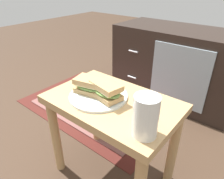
% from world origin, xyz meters
% --- Properties ---
extents(ground_plane, '(8.00, 8.00, 0.00)m').
position_xyz_m(ground_plane, '(0.00, 0.00, 0.00)').
color(ground_plane, '#3D2B1E').
extents(side_table, '(0.56, 0.36, 0.46)m').
position_xyz_m(side_table, '(0.00, 0.00, 0.37)').
color(side_table, tan).
rests_on(side_table, ground).
extents(tv_cabinet, '(0.96, 0.46, 0.58)m').
position_xyz_m(tv_cabinet, '(-0.11, 0.95, 0.29)').
color(tv_cabinet, black).
rests_on(tv_cabinet, ground).
extents(area_rug, '(1.16, 0.77, 0.01)m').
position_xyz_m(area_rug, '(-0.49, 0.43, 0.00)').
color(area_rug, '#4C1E19').
rests_on(area_rug, ground).
extents(plate, '(0.25, 0.25, 0.01)m').
position_xyz_m(plate, '(-0.06, -0.02, 0.47)').
color(plate, silver).
rests_on(plate, side_table).
extents(sandwich_front, '(0.16, 0.11, 0.07)m').
position_xyz_m(sandwich_front, '(-0.10, -0.02, 0.50)').
color(sandwich_front, tan).
rests_on(sandwich_front, plate).
extents(sandwich_back, '(0.16, 0.11, 0.07)m').
position_xyz_m(sandwich_back, '(-0.02, -0.02, 0.51)').
color(sandwich_back, tan).
rests_on(sandwich_back, plate).
extents(beer_glass, '(0.08, 0.08, 0.15)m').
position_xyz_m(beer_glass, '(0.22, -0.10, 0.53)').
color(beer_glass, silver).
rests_on(beer_glass, side_table).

